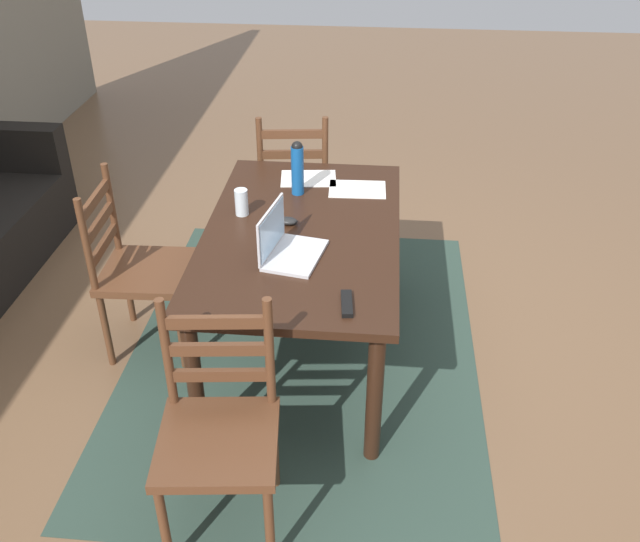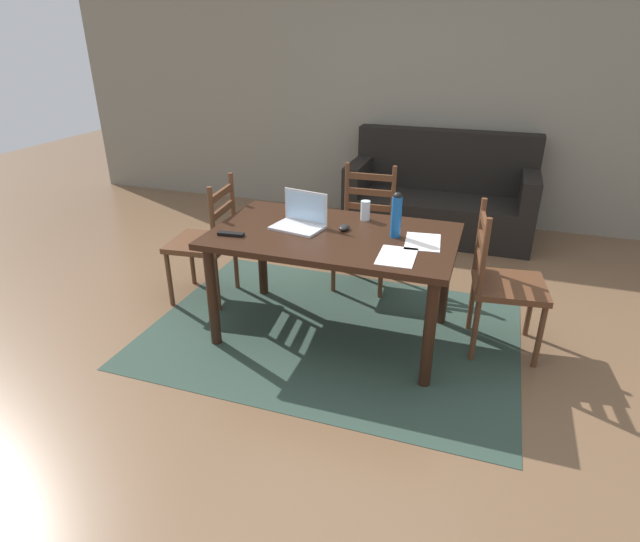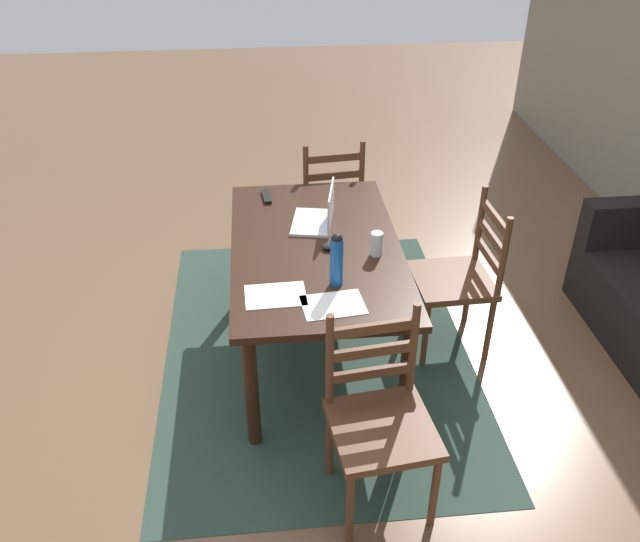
{
  "view_description": "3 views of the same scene",
  "coord_description": "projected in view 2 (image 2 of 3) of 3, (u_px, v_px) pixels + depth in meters",
  "views": [
    {
      "loc": [
        -2.88,
        -0.36,
        2.36
      ],
      "look_at": [
        -0.09,
        -0.1,
        0.57
      ],
      "focal_mm": 39.32,
      "sensor_mm": 36.0,
      "label": 1
    },
    {
      "loc": [
        0.92,
        -2.95,
        1.92
      ],
      "look_at": [
        -0.1,
        0.02,
        0.44
      ],
      "focal_mm": 29.07,
      "sensor_mm": 36.0,
      "label": 2
    },
    {
      "loc": [
        3.11,
        -0.29,
        2.6
      ],
      "look_at": [
        0.05,
        0.02,
        0.6
      ],
      "focal_mm": 37.43,
      "sensor_mm": 36.0,
      "label": 3
    }
  ],
  "objects": [
    {
      "name": "ground_plane",
      "position": [
        332.0,
        332.0,
        3.61
      ],
      "size": [
        14.0,
        14.0,
        0.0
      ],
      "primitive_type": "plane",
      "color": "brown"
    },
    {
      "name": "drinking_glass",
      "position": [
        365.0,
        210.0,
        3.5
      ],
      "size": [
        0.07,
        0.07,
        0.13
      ],
      "primitive_type": "cylinder",
      "color": "silver",
      "rests_on": "dining_table"
    },
    {
      "name": "chair_left_far",
      "position": [
        206.0,
        242.0,
        3.89
      ],
      "size": [
        0.48,
        0.48,
        0.95
      ],
      "color": "#56331E",
      "rests_on": "ground"
    },
    {
      "name": "computer_mouse",
      "position": [
        344.0,
        228.0,
        3.34
      ],
      "size": [
        0.07,
        0.11,
        0.03
      ],
      "primitive_type": "ellipsoid",
      "rotation": [
        0.0,
        0.0,
        -0.13
      ],
      "color": "black",
      "rests_on": "dining_table"
    },
    {
      "name": "paper_stack_right",
      "position": [
        397.0,
        256.0,
        2.95
      ],
      "size": [
        0.22,
        0.3,
        0.0
      ],
      "primitive_type": "cube",
      "rotation": [
        0.0,
        0.0,
        0.04
      ],
      "color": "white",
      "rests_on": "dining_table"
    },
    {
      "name": "couch",
      "position": [
        440.0,
        199.0,
        5.23
      ],
      "size": [
        1.8,
        0.8,
        1.0
      ],
      "color": "black",
      "rests_on": "ground"
    },
    {
      "name": "chair_far_head",
      "position": [
        364.0,
        230.0,
        4.12
      ],
      "size": [
        0.46,
        0.46,
        0.95
      ],
      "color": "#56331E",
      "rests_on": "ground"
    },
    {
      "name": "tv_remote",
      "position": [
        231.0,
        234.0,
        3.25
      ],
      "size": [
        0.17,
        0.06,
        0.02
      ],
      "primitive_type": "cube",
      "rotation": [
        0.0,
        0.0,
        1.67
      ],
      "color": "black",
      "rests_on": "dining_table"
    },
    {
      "name": "chair_right_far",
      "position": [
        503.0,
        284.0,
        3.25
      ],
      "size": [
        0.49,
        0.49,
        0.95
      ],
      "color": "#56331E",
      "rests_on": "ground"
    },
    {
      "name": "dining_table",
      "position": [
        333.0,
        246.0,
        3.33
      ],
      "size": [
        1.55,
        0.92,
        0.73
      ],
      "color": "black",
      "rests_on": "ground"
    },
    {
      "name": "paper_stack_left",
      "position": [
        423.0,
        242.0,
        3.15
      ],
      "size": [
        0.24,
        0.32,
        0.0
      ],
      "primitive_type": "cube",
      "rotation": [
        0.0,
        0.0,
        0.11
      ],
      "color": "white",
      "rests_on": "dining_table"
    },
    {
      "name": "laptop",
      "position": [
        301.0,
        218.0,
        3.38
      ],
      "size": [
        0.36,
        0.28,
        0.23
      ],
      "color": "silver",
      "rests_on": "dining_table"
    },
    {
      "name": "wall_back",
      "position": [
        413.0,
        89.0,
        5.34
      ],
      "size": [
        8.0,
        0.12,
        2.7
      ],
      "primitive_type": "cube",
      "color": "gray",
      "rests_on": "ground"
    },
    {
      "name": "area_rug",
      "position": [
        332.0,
        331.0,
        3.61
      ],
      "size": [
        2.48,
        1.8,
        0.01
      ],
      "primitive_type": "cube",
      "color": "#2D4238",
      "rests_on": "ground"
    },
    {
      "name": "water_bottle",
      "position": [
        396.0,
        214.0,
        3.18
      ],
      "size": [
        0.06,
        0.06,
        0.29
      ],
      "color": "#145199",
      "rests_on": "dining_table"
    }
  ]
}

